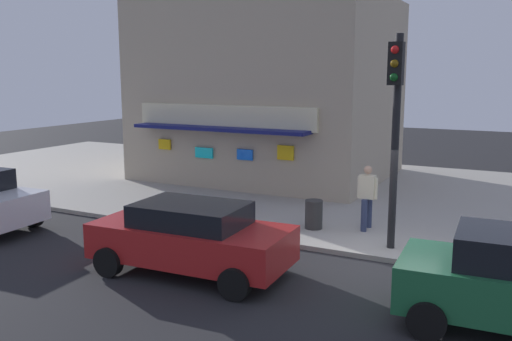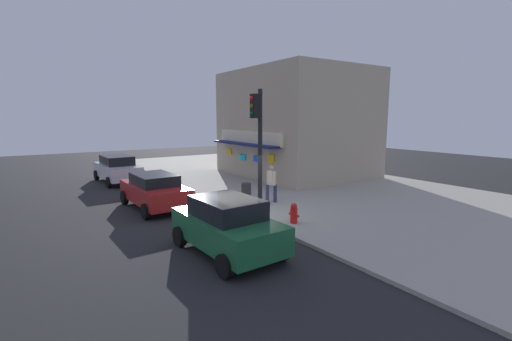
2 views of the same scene
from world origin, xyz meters
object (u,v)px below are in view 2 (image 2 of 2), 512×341
Objects in this scene: fire_hydrant at (294,213)px; parked_car_green at (227,225)px; trash_can at (246,191)px; traffic_light at (258,134)px; parked_car_red at (155,190)px; parked_car_white at (117,169)px; pedestrian at (271,183)px.

fire_hydrant is 3.46m from parked_car_green.
trash_can reaches higher than fire_hydrant.
traffic_light is 1.15× the size of parked_car_red.
parked_car_white is (-10.98, -3.22, -2.48)m from traffic_light.
trash_can is 0.19× the size of parked_car_green.
parked_car_green reaches higher than parked_car_white.
traffic_light reaches higher than fire_hydrant.
pedestrian reaches higher than fire_hydrant.
fire_hydrant is 0.44× the size of pedestrian.
parked_car_white is (-10.01, -4.61, -0.22)m from pedestrian.
pedestrian is 0.40× the size of parked_car_red.
traffic_light is 6.48× the size of trash_can.
parked_car_white is (-7.50, -0.01, 0.05)m from parked_car_red.
pedestrian reaches higher than parked_car_green.
traffic_light is 11.71m from parked_car_white.
parked_car_white reaches higher than parked_car_red.
parked_car_white is at bearing -155.04° from trash_can.
traffic_light is at bearing -20.24° from trash_can.
parked_car_red is 7.50m from parked_car_white.
traffic_light is 5.37m from parked_car_red.
pedestrian is at bearing 24.75° from parked_car_white.
parked_car_red is at bearing 0.08° from parked_car_white.
parked_car_red is at bearing -137.31° from traffic_light.
traffic_light reaches higher than parked_car_white.
traffic_light is at bearing -171.70° from fire_hydrant.
traffic_light reaches higher than parked_car_red.
parked_car_red is 1.09× the size of parked_car_green.
parked_car_red reaches higher than fire_hydrant.
pedestrian is 0.38× the size of parked_car_white.
pedestrian is (-0.97, 1.39, -2.27)m from traffic_light.
trash_can is at bearing 159.76° from traffic_light.
trash_can is 0.45× the size of pedestrian.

